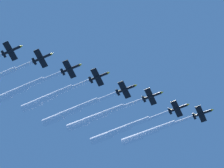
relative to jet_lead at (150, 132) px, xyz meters
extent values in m
cylinder|color=black|center=(22.75, 12.91, 0.06)|extent=(8.47, 5.69, 1.37)
cone|color=#EAB70C|center=(27.12, 15.44, 0.06)|extent=(1.78, 1.77, 1.30)
cylinder|color=black|center=(18.64, 10.53, 0.06)|extent=(1.03, 1.19, 1.02)
ellipsoid|color=black|center=(24.40, 14.01, 0.51)|extent=(2.11, 1.75, 0.87)
cube|color=black|center=(22.29, 12.63, 0.01)|extent=(6.39, 8.36, 2.51)
cube|color=#EAB70C|center=(20.43, 15.84, -1.01)|extent=(2.34, 1.76, 0.29)
cube|color=#EAB70C|center=(24.13, 9.45, 1.17)|extent=(2.34, 1.76, 0.29)
cube|color=black|center=(19.48, 11.02, 0.06)|extent=(2.50, 3.23, 1.00)
cube|color=#EAB70C|center=(19.34, 11.25, 0.97)|extent=(1.54, 1.27, 1.86)
cylinder|color=white|center=(14.64, 8.22, 0.06)|extent=(9.48, 6.48, 1.74)
cylinder|color=white|center=(7.30, 3.64, 0.15)|extent=(9.91, 7.24, 2.61)
cylinder|color=white|center=(-0.38, -0.35, 0.03)|extent=(10.35, 7.99, 3.48)
cylinder|color=white|center=(-8.08, -4.31, -0.10)|extent=(10.78, 8.74, 4.35)
cylinder|color=black|center=(20.23, 0.41, -2.19)|extent=(8.50, 5.56, 1.32)
cone|color=#EAB70C|center=(24.63, 2.88, -2.19)|extent=(1.75, 1.73, 1.26)
cylinder|color=black|center=(16.09, -1.91, -2.19)|extent=(1.01, 1.16, 0.99)
ellipsoid|color=black|center=(21.90, 1.47, -1.74)|extent=(2.10, 1.71, 0.84)
cube|color=black|center=(19.76, 0.14, -2.24)|extent=(6.37, 8.48, 2.08)
cube|color=#EAB70C|center=(17.92, 3.42, -3.06)|extent=(2.35, 1.74, 0.26)
cube|color=#EAB70C|center=(21.59, -3.12, -1.28)|extent=(2.35, 1.74, 0.26)
cube|color=black|center=(16.93, -1.44, -2.19)|extent=(2.49, 3.27, 0.84)
cube|color=#EAB70C|center=(16.83, -1.25, -1.27)|extent=(1.49, 1.17, 1.88)
cylinder|color=white|center=(11.66, -4.40, -2.19)|extent=(10.40, 6.84, 1.69)
cylinder|color=white|center=(3.47, -9.32, -2.12)|extent=(10.82, 7.58, 2.53)
cylinder|color=white|center=(-5.05, -13.65, -2.22)|extent=(11.23, 8.31, 3.37)
cylinder|color=white|center=(-13.59, -17.95, -2.32)|extent=(11.64, 9.05, 4.21)
cylinder|color=black|center=(17.71, -12.09, 0.32)|extent=(8.44, 5.70, 1.34)
cone|color=#EAB70C|center=(22.07, -9.53, 0.32)|extent=(1.76, 1.75, 1.27)
cylinder|color=black|center=(13.61, -14.49, 0.32)|extent=(1.03, 1.17, 1.00)
ellipsoid|color=black|center=(19.36, -10.99, 0.77)|extent=(2.10, 1.74, 0.85)
cube|color=black|center=(17.25, -12.37, 0.27)|extent=(6.46, 8.41, 2.23)
cube|color=#EAB70C|center=(15.36, -9.14, -0.62)|extent=(2.34, 1.77, 0.27)
cube|color=#EAB70C|center=(19.12, -15.57, 1.29)|extent=(2.34, 1.77, 0.27)
cube|color=black|center=(14.45, -14.00, 0.32)|extent=(2.53, 3.25, 0.89)
cube|color=#EAB70C|center=(14.33, -13.79, 1.24)|extent=(1.51, 1.22, 1.87)
cylinder|color=white|center=(9.36, -16.97, 0.32)|extent=(10.03, 6.84, 1.70)
cylinder|color=white|center=(1.53, -21.89, 0.39)|extent=(10.46, 7.58, 2.56)
cylinder|color=white|center=(-6.64, -26.22, 0.29)|extent=(10.89, 8.31, 3.41)
cylinder|color=white|center=(-14.84, -30.52, 0.18)|extent=(11.33, 9.05, 4.26)
cylinder|color=black|center=(15.19, -24.58, -1.15)|extent=(8.51, 5.55, 1.33)
cone|color=#EAB70C|center=(19.60, -22.12, -1.15)|extent=(1.75, 1.74, 1.26)
cylinder|color=black|center=(11.04, -26.90, -1.15)|extent=(1.01, 1.16, 1.00)
ellipsoid|color=black|center=(16.86, -23.52, -0.69)|extent=(2.10, 1.71, 0.84)
cube|color=black|center=(14.72, -24.86, -1.19)|extent=(6.35, 8.47, 2.13)
cube|color=#EAB70C|center=(12.89, -21.58, -2.04)|extent=(2.35, 1.74, 0.26)
cube|color=#EAB70C|center=(16.54, -28.11, -0.21)|extent=(2.35, 1.74, 0.26)
cube|color=black|center=(11.89, -26.43, -1.15)|extent=(2.49, 3.27, 0.86)
cube|color=#EAB70C|center=(11.78, -26.23, -0.22)|extent=(1.50, 1.18, 1.87)
cylinder|color=white|center=(6.81, -29.26, -1.15)|extent=(9.95, 6.57, 1.69)
cylinder|color=white|center=(-0.98, -33.94, -1.08)|extent=(10.36, 7.31, 2.54)
cylinder|color=white|center=(-9.11, -38.02, -1.17)|extent=(10.77, 8.05, 3.39)
cylinder|color=white|center=(-17.25, -42.07, -1.28)|extent=(11.19, 8.79, 4.23)
cylinder|color=black|center=(12.67, -37.08, 1.36)|extent=(8.49, 5.62, 1.35)
cone|color=#EAB70C|center=(17.06, -34.59, 1.36)|extent=(1.76, 1.76, 1.28)
cylinder|color=black|center=(8.54, -39.43, 1.36)|extent=(1.02, 1.18, 1.01)
ellipsoid|color=black|center=(14.33, -36.00, 1.82)|extent=(2.10, 1.73, 0.86)
cube|color=black|center=(12.20, -37.36, 1.32)|extent=(6.37, 8.41, 2.36)
cube|color=#EAB70C|center=(10.36, -34.12, 0.36)|extent=(2.35, 1.75, 0.28)
cube|color=#EAB70C|center=(14.03, -40.57, 2.40)|extent=(2.35, 1.75, 0.28)
cube|color=black|center=(9.38, -38.95, 1.36)|extent=(2.49, 3.25, 0.94)
cube|color=#EAB70C|center=(9.25, -38.73, 2.28)|extent=(1.52, 1.23, 1.86)
cylinder|color=white|center=(4.63, -41.64, 1.36)|extent=(9.22, 6.25, 1.72)
cylinder|color=white|center=(-2.50, -46.03, 1.44)|extent=(9.65, 7.00, 2.58)
cylinder|color=white|center=(-9.98, -49.82, 1.33)|extent=(10.07, 7.75, 3.44)
cylinder|color=white|center=(-17.47, -53.58, 1.22)|extent=(10.50, 8.50, 4.30)
cylinder|color=black|center=(10.14, -49.58, 0.33)|extent=(8.46, 5.66, 1.34)
cone|color=#EAB70C|center=(14.52, -47.05, 0.33)|extent=(1.76, 1.75, 1.27)
cylinder|color=black|center=(6.03, -51.96, 0.33)|extent=(1.02, 1.17, 1.00)
ellipsoid|color=black|center=(11.80, -48.49, 0.78)|extent=(2.10, 1.73, 0.85)
cube|color=black|center=(9.68, -49.86, 0.28)|extent=(6.43, 8.43, 2.21)
cube|color=#EAB70C|center=(7.81, -46.62, -0.60)|extent=(2.34, 1.76, 0.27)
cube|color=#EAB70C|center=(11.54, -53.08, 1.30)|extent=(2.34, 1.76, 0.27)
cube|color=black|center=(6.87, -51.47, 0.33)|extent=(2.52, 3.26, 0.89)
cube|color=#EAB70C|center=(6.76, -51.27, 1.25)|extent=(1.50, 1.21, 1.87)
cylinder|color=white|center=(2.01, -54.28, 0.33)|extent=(9.50, 6.48, 1.70)
cylinder|color=white|center=(-5.36, -58.88, 0.40)|extent=(9.93, 7.21, 2.55)
cylinder|color=white|center=(-13.08, -62.89, 0.30)|extent=(10.35, 7.95, 3.40)
cylinder|color=white|center=(-20.82, -66.87, 0.19)|extent=(10.78, 8.69, 4.26)
cylinder|color=black|center=(7.62, -62.08, 1.08)|extent=(8.49, 5.62, 1.35)
cone|color=#EAB70C|center=(12.01, -59.58, 1.08)|extent=(1.76, 1.76, 1.28)
cylinder|color=black|center=(3.49, -64.42, 1.08)|extent=(1.02, 1.18, 1.01)
ellipsoid|color=black|center=(9.28, -60.99, 1.53)|extent=(2.10, 1.73, 0.86)
cube|color=black|center=(7.16, -62.36, 1.04)|extent=(6.37, 8.41, 2.34)
cube|color=#EAB70C|center=(5.32, -59.11, 0.09)|extent=(2.35, 1.75, 0.28)
cube|color=#EAB70C|center=(8.99, -65.57, 2.11)|extent=(2.35, 1.75, 0.28)
cube|color=black|center=(4.34, -63.94, 1.08)|extent=(2.49, 3.25, 0.94)
cube|color=#EAB70C|center=(4.21, -63.73, 2.00)|extent=(1.52, 1.23, 1.86)
cylinder|color=white|center=(-0.54, -66.72, 1.08)|extent=(9.53, 6.43, 1.72)
cylinder|color=white|center=(-7.95, -71.25, 1.16)|extent=(9.95, 7.17, 2.58)
cylinder|color=black|center=(5.10, -74.57, -0.92)|extent=(8.51, 5.60, 1.36)
cone|color=#EAB70C|center=(9.50, -72.10, -0.92)|extent=(1.77, 1.76, 1.29)
cylinder|color=black|center=(0.96, -76.91, -0.92)|extent=(1.02, 1.18, 1.02)
ellipsoid|color=black|center=(6.76, -73.49, -0.47)|extent=(2.10, 1.73, 0.86)
cube|color=black|center=(4.64, -74.85, -0.97)|extent=(6.34, 8.40, 2.41)
cube|color=#EAB70C|center=(2.81, -71.61, -1.94)|extent=(2.35, 1.74, 0.29)
cube|color=#EAB70C|center=(6.45, -78.06, 0.14)|extent=(2.35, 1.74, 0.29)
cube|color=black|center=(1.81, -76.43, -0.92)|extent=(2.48, 3.25, 0.96)
cube|color=#EAB70C|center=(1.68, -76.21, -0.01)|extent=(1.53, 1.24, 1.86)
camera|label=1|loc=(106.91, -93.76, -153.47)|focal=70.44mm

